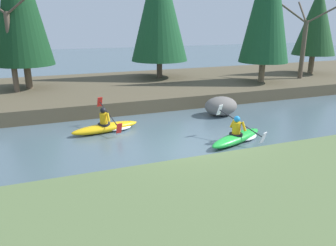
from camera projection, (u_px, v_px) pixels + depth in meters
ground_plane at (186, 151)px, 11.03m from camera, size 90.00×90.00×0.00m
riverbank_near at (289, 226)px, 6.44m from camera, size 44.00×6.17×0.69m
riverbank_far at (121, 89)px, 19.49m from camera, size 44.00×9.28×0.64m
conifer_tree_centre at (159, 5)px, 20.19m from camera, size 3.60×3.60×7.95m
conifer_tree_right at (317, 20)px, 22.19m from camera, size 2.86×2.86×5.95m
bare_tree_upstream at (11, 43)px, 16.46m from camera, size 2.96×2.92×5.31m
bare_tree_mid_upstream at (304, 43)px, 20.60m from camera, size 2.67×2.63×4.75m
kayaker_lead at (238, 136)px, 11.86m from camera, size 2.72×1.97×1.20m
kayaker_middle at (108, 127)px, 12.97m from camera, size 2.79×2.06×1.20m
boulder_midstream at (221, 106)px, 15.12m from camera, size 1.55×1.22×0.88m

